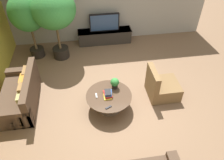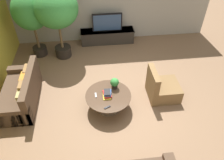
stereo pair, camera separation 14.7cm
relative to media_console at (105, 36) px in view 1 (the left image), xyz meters
The scene contains 12 objects.
ground_plane 2.95m from the media_console, 90.15° to the right, with size 24.00×24.00×0.00m, color brown.
media_console is the anchor object (origin of this frame).
television 0.53m from the media_console, 90.00° to the right, with size 1.04×0.13×0.63m.
coffee_table 3.20m from the media_console, 95.22° to the right, with size 1.14×1.14×0.43m.
couch_by_wall 3.68m from the media_console, 132.97° to the right, with size 0.84×1.74×0.84m.
armchair_wicker 3.16m from the media_console, 68.36° to the right, with size 0.80×0.76×0.86m.
potted_palm_tall 2.70m from the media_console, 167.09° to the right, with size 1.08×1.08×2.13m.
potted_palm_corner 2.17m from the media_console, 155.46° to the right, with size 1.30×1.30×2.24m.
potted_plant_tabletop 2.95m from the media_console, 92.04° to the right, with size 0.22×0.22×0.30m.
book_stack 3.21m from the media_console, 95.69° to the right, with size 0.23×0.33×0.13m.
remote_black 3.61m from the media_console, 95.69° to the right, with size 0.04×0.16×0.02m, color black.
remote_silver 3.22m from the media_console, 100.74° to the right, with size 0.04×0.16×0.02m, color gray.
Camera 1 is at (-0.77, -4.00, 4.28)m, focal length 35.00 mm.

